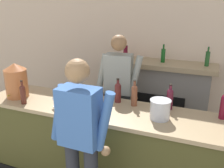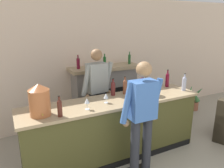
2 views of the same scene
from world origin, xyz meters
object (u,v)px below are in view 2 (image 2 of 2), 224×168
object	(u,v)px
fireplace_stone	(105,94)
wine_bottle_rose_blush	(184,83)
wine_bottle_burgundy_dark	(142,83)
wine_bottle_port_short	(60,107)
copper_dispenser	(39,100)
potted_plant_corner	(194,99)
person_bartender	(97,92)
ice_bucket_steel	(149,89)
wine_bottle_chardonnay_pale	(125,86)
wine_bottle_merlot_tall	(113,88)
person_customer	(142,118)
wine_glass_by_dispenser	(106,96)
wine_glass_back_row	(87,101)
wine_bottle_riesling_slim	(167,79)

from	to	relation	value
fireplace_stone	wine_bottle_rose_blush	distance (m)	1.77
wine_bottle_burgundy_dark	wine_bottle_port_short	size ratio (longest dim) A/B	1.02
copper_dispenser	potted_plant_corner	bearing A→B (deg)	13.78
person_bartender	potted_plant_corner	bearing A→B (deg)	5.71
ice_bucket_steel	wine_bottle_rose_blush	xyz separation A→B (m)	(0.72, -0.09, 0.04)
wine_bottle_port_short	wine_bottle_chardonnay_pale	bearing A→B (deg)	19.20
person_bartender	wine_bottle_rose_blush	xyz separation A→B (m)	(1.42, -0.73, 0.17)
fireplace_stone	wine_bottle_merlot_tall	xyz separation A→B (m)	(-0.34, -1.06, 0.49)
potted_plant_corner	person_customer	xyz separation A→B (m)	(-2.74, -1.57, 0.68)
wine_bottle_chardonnay_pale	wine_bottle_burgundy_dark	bearing A→B (deg)	7.94
person_customer	copper_dispenser	xyz separation A→B (m)	(-1.24, 0.60, 0.27)
wine_bottle_burgundy_dark	wine_glass_by_dispenser	distance (m)	0.94
copper_dispenser	wine_bottle_burgundy_dark	xyz separation A→B (m)	(1.87, 0.33, -0.09)
wine_glass_back_row	fireplace_stone	bearing A→B (deg)	56.64
wine_bottle_riesling_slim	wine_bottle_rose_blush	size ratio (longest dim) A/B	1.05
wine_bottle_merlot_tall	wine_bottle_rose_blush	size ratio (longest dim) A/B	0.92
wine_bottle_riesling_slim	wine_bottle_port_short	bearing A→B (deg)	-168.41
fireplace_stone	person_customer	xyz separation A→B (m)	(-0.35, -1.96, 0.31)
person_bartender	copper_dispenser	bearing A→B (deg)	-148.44
wine_bottle_chardonnay_pale	wine_bottle_burgundy_dark	world-z (taller)	wine_bottle_chardonnay_pale
wine_bottle_merlot_tall	wine_bottle_burgundy_dark	bearing A→B (deg)	2.28
wine_bottle_chardonnay_pale	wine_bottle_port_short	world-z (taller)	wine_bottle_chardonnay_pale
ice_bucket_steel	wine_bottle_riesling_slim	world-z (taller)	wine_bottle_riesling_slim
person_bartender	person_customer	bearing A→B (deg)	-84.87
wine_bottle_rose_blush	wine_glass_back_row	world-z (taller)	wine_bottle_rose_blush
wine_bottle_rose_blush	wine_glass_back_row	bearing A→B (deg)	-178.42
wine_bottle_rose_blush	wine_glass_by_dispenser	xyz separation A→B (m)	(-1.55, 0.06, -0.04)
potted_plant_corner	wine_glass_back_row	bearing A→B (deg)	-162.33
potted_plant_corner	person_bartender	xyz separation A→B (m)	(-2.85, -0.29, 0.70)
fireplace_stone	wine_bottle_burgundy_dark	xyz separation A→B (m)	(0.28, -1.03, 0.49)
fireplace_stone	wine_bottle_riesling_slim	world-z (taller)	fireplace_stone
potted_plant_corner	copper_dispenser	world-z (taller)	copper_dispenser
wine_bottle_rose_blush	wine_bottle_port_short	bearing A→B (deg)	-177.07
person_customer	wine_bottle_port_short	bearing A→B (deg)	156.48
wine_bottle_chardonnay_pale	wine_bottle_port_short	xyz separation A→B (m)	(-1.25, -0.43, -0.01)
person_bartender	wine_bottle_chardonnay_pale	xyz separation A→B (m)	(0.35, -0.41, 0.17)
copper_dispenser	wine_glass_back_row	bearing A→B (deg)	-8.03
ice_bucket_steel	wine_bottle_port_short	world-z (taller)	wine_bottle_port_short
wine_bottle_chardonnay_pale	wine_glass_by_dispenser	distance (m)	0.55
ice_bucket_steel	wine_bottle_burgundy_dark	xyz separation A→B (m)	(0.05, 0.28, 0.03)
ice_bucket_steel	wine_glass_by_dispenser	world-z (taller)	ice_bucket_steel
wine_bottle_port_short	wine_glass_by_dispenser	distance (m)	0.79
potted_plant_corner	wine_bottle_rose_blush	bearing A→B (deg)	-144.78
fireplace_stone	potted_plant_corner	world-z (taller)	fireplace_stone
potted_plant_corner	wine_glass_back_row	distance (m)	3.61
wine_bottle_chardonnay_pale	wine_glass_by_dispenser	bearing A→B (deg)	-152.53
potted_plant_corner	ice_bucket_steel	size ratio (longest dim) A/B	2.91
person_customer	copper_dispenser	bearing A→B (deg)	154.29
wine_bottle_chardonnay_pale	wine_glass_by_dispenser	world-z (taller)	wine_bottle_chardonnay_pale
wine_bottle_riesling_slim	wine_glass_back_row	distance (m)	1.84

